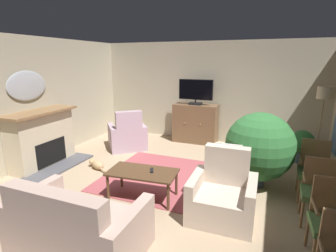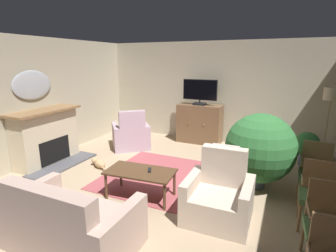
% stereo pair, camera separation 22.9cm
% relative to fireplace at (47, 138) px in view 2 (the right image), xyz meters
% --- Properties ---
extents(ground_plane, '(6.75, 6.47, 0.04)m').
position_rel_fireplace_xyz_m(ground_plane, '(2.80, 0.23, -0.60)').
color(ground_plane, tan).
extents(wall_back, '(6.75, 0.10, 2.74)m').
position_rel_fireplace_xyz_m(wall_back, '(2.80, 3.21, 0.79)').
color(wall_back, '#B2A88E').
rests_on(wall_back, ground_plane).
extents(wall_left, '(0.10, 6.47, 2.74)m').
position_rel_fireplace_xyz_m(wall_left, '(-0.33, 0.23, 0.79)').
color(wall_left, '#B2A88E').
rests_on(wall_left, ground_plane).
extents(rug_central, '(2.14, 2.16, 0.01)m').
position_rel_fireplace_xyz_m(rug_central, '(2.60, 0.39, -0.57)').
color(rug_central, '#9E474C').
rests_on(rug_central, ground_plane).
extents(fireplace, '(0.95, 1.61, 1.21)m').
position_rel_fireplace_xyz_m(fireplace, '(0.00, 0.00, 0.00)').
color(fireplace, '#4C4C51').
rests_on(fireplace, ground_plane).
extents(wall_mirror_oval, '(0.06, 0.94, 0.62)m').
position_rel_fireplace_xyz_m(wall_mirror_oval, '(-0.25, 0.00, 1.14)').
color(wall_mirror_oval, '#B2B7BF').
extents(tv_cabinet, '(1.20, 0.55, 1.06)m').
position_rel_fireplace_xyz_m(tv_cabinet, '(2.58, 2.86, -0.07)').
color(tv_cabinet, '#4A3523').
rests_on(tv_cabinet, ground_plane).
extents(television, '(0.93, 0.20, 0.68)m').
position_rel_fireplace_xyz_m(television, '(2.58, 2.81, 0.84)').
color(television, black).
rests_on(television, tv_cabinet).
extents(coffee_table, '(1.17, 0.68, 0.48)m').
position_rel_fireplace_xyz_m(coffee_table, '(2.64, -0.46, -0.15)').
color(coffee_table, '#4C331E').
rests_on(coffee_table, ground_plane).
extents(tv_remote, '(0.12, 0.17, 0.02)m').
position_rel_fireplace_xyz_m(tv_remote, '(2.78, -0.39, -0.09)').
color(tv_remote, black).
rests_on(tv_remote, coffee_table).
extents(sofa_floral, '(1.58, 0.91, 0.93)m').
position_rel_fireplace_xyz_m(sofa_floral, '(2.47, -1.87, -0.26)').
color(sofa_floral, '#BC9E8E').
rests_on(sofa_floral, ground_plane).
extents(armchair_near_window, '(0.93, 0.83, 1.02)m').
position_rel_fireplace_xyz_m(armchair_near_window, '(3.96, -0.50, -0.26)').
color(armchair_near_window, '#C6B29E').
rests_on(armchair_near_window, ground_plane).
extents(armchair_facing_sofa, '(1.24, 1.23, 1.04)m').
position_rel_fireplace_xyz_m(armchair_facing_sofa, '(1.12, 1.63, -0.25)').
color(armchair_facing_sofa, '#AD93A3').
rests_on(armchair_facing_sofa, ground_plane).
extents(side_chair_beside_plant, '(0.45, 0.49, 0.95)m').
position_rel_fireplace_xyz_m(side_chair_beside_plant, '(5.24, -0.89, -0.07)').
color(side_chair_beside_plant, '#4C703D').
rests_on(side_chair_beside_plant, ground_plane).
extents(side_chair_far_end, '(0.51, 0.45, 0.91)m').
position_rel_fireplace_xyz_m(side_chair_far_end, '(5.24, -0.14, -0.07)').
color(side_chair_far_end, '#4C703D').
rests_on(side_chair_far_end, ground_plane).
extents(side_chair_tucked_against_wall, '(0.49, 0.50, 0.97)m').
position_rel_fireplace_xyz_m(side_chair_tucked_against_wall, '(5.25, 0.60, -0.06)').
color(side_chair_tucked_against_wall, '#4C703D').
rests_on(side_chair_tucked_against_wall, ground_plane).
extents(potted_plant_leafy_by_curtain, '(0.53, 0.53, 0.74)m').
position_rel_fireplace_xyz_m(potted_plant_leafy_by_curtain, '(5.21, 2.27, -0.15)').
color(potted_plant_leafy_by_curtain, '#3D4C5B').
rests_on(potted_plant_leafy_by_curtain, ground_plane).
extents(potted_plant_on_hearth_side, '(0.50, 0.50, 0.86)m').
position_rel_fireplace_xyz_m(potted_plant_on_hearth_side, '(4.50, 1.65, -0.11)').
color(potted_plant_on_hearth_side, '#99664C').
rests_on(potted_plant_on_hearth_side, ground_plane).
extents(potted_plant_tall_palm_by_window, '(1.22, 1.22, 1.36)m').
position_rel_fireplace_xyz_m(potted_plant_tall_palm_by_window, '(4.37, 0.72, 0.16)').
color(potted_plant_tall_palm_by_window, '#3D4C5B').
rests_on(potted_plant_tall_palm_by_window, ground_plane).
extents(cat, '(0.60, 0.31, 0.20)m').
position_rel_fireplace_xyz_m(cat, '(1.18, 0.25, -0.49)').
color(cat, tan).
rests_on(cat, ground_plane).
extents(floor_lamp, '(0.32, 0.32, 1.67)m').
position_rel_fireplace_xyz_m(floor_lamp, '(5.58, 2.75, 0.75)').
color(floor_lamp, '#4C4233').
rests_on(floor_lamp, ground_plane).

